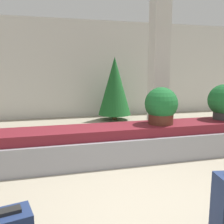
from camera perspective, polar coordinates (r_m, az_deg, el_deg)
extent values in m
plane|color=#9E937F|center=(3.07, 8.48, -21.00)|extent=(18.00, 18.00, 0.00)
cube|color=beige|center=(8.49, -7.75, 9.68)|extent=(18.00, 0.06, 3.20)
cube|color=gray|center=(4.40, 0.00, -8.16)|extent=(7.61, 0.84, 0.44)
cube|color=maroon|center=(4.32, 0.00, -4.35)|extent=(7.31, 0.68, 0.16)
cube|color=beige|center=(6.04, 10.62, 9.74)|extent=(0.39, 0.39, 3.20)
cube|color=black|center=(2.20, -22.55, -20.20)|extent=(0.20, 0.13, 0.03)
cylinder|color=#4C2319|center=(4.57, 11.07, -1.40)|extent=(0.45, 0.45, 0.20)
sphere|color=#195B28|center=(4.53, 11.18, 1.89)|extent=(0.59, 0.59, 0.59)
cylinder|color=#2D2D2D|center=(5.38, 24.03, -0.38)|extent=(0.37, 0.37, 0.21)
sphere|color=#195B28|center=(5.35, 24.22, 2.52)|extent=(0.62, 0.62, 0.62)
cylinder|color=#4C331E|center=(7.94, 0.60, -1.17)|extent=(0.16, 0.16, 0.18)
cone|color=#195623|center=(7.82, 0.61, 5.96)|extent=(1.03, 1.03, 1.80)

